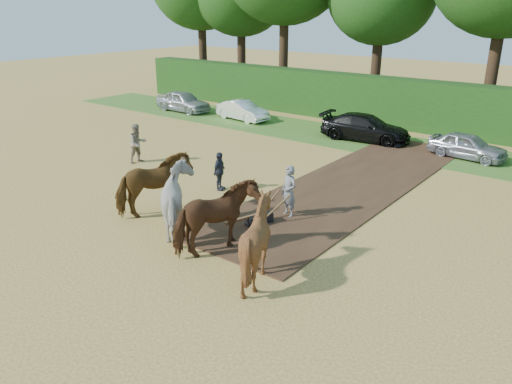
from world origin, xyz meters
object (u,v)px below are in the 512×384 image
object	(u,v)px
parked_cars	(404,134)
spectator_near	(138,143)
spectator_far	(219,171)
plough_team	(201,209)

from	to	relation	value
parked_cars	spectator_near	bearing A→B (deg)	-130.61
spectator_far	plough_team	bearing A→B (deg)	-162.52
spectator_far	plough_team	world-z (taller)	plough_team
plough_team	parked_cars	xyz separation A→B (m)	(0.61, 15.10, -0.42)
plough_team	parked_cars	size ratio (longest dim) A/B	0.22
spectator_far	spectator_near	bearing A→B (deg)	67.68
parked_cars	spectator_far	bearing A→B (deg)	-106.96
plough_team	spectator_far	bearing A→B (deg)	124.96
spectator_near	spectator_far	distance (m)	5.75
spectator_near	parked_cars	world-z (taller)	spectator_near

